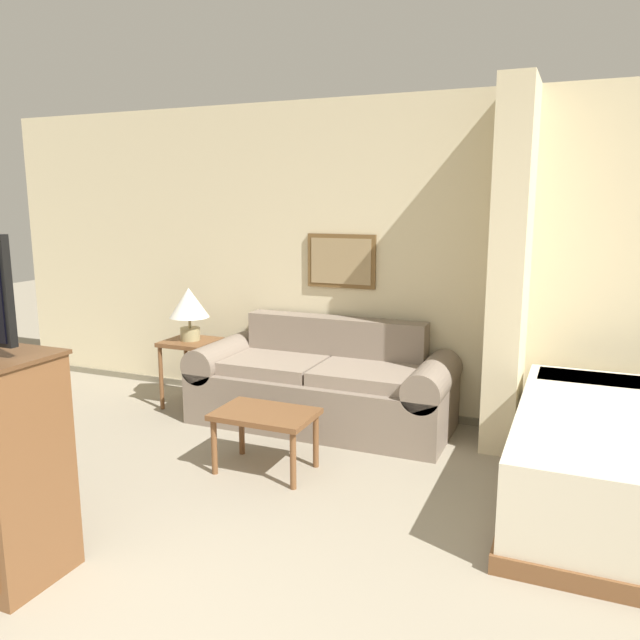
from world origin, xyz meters
name	(u,v)px	position (x,y,z in m)	size (l,w,h in m)	color
wall_back	(383,261)	(0.00, 3.52, 1.29)	(7.68, 0.16, 2.60)	beige
wall_partition_pillar	(510,269)	(1.05, 3.17, 1.30)	(0.24, 0.58, 2.60)	beige
couch	(322,386)	(-0.34, 3.03, 0.31)	(2.10, 0.84, 0.82)	gray
coffee_table	(265,420)	(-0.34, 2.04, 0.35)	(0.65, 0.44, 0.41)	brown
side_table	(191,352)	(-1.57, 2.99, 0.48)	(0.43, 0.43, 0.59)	brown
table_lamp	(189,306)	(-1.57, 2.99, 0.89)	(0.34, 0.34, 0.46)	tan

